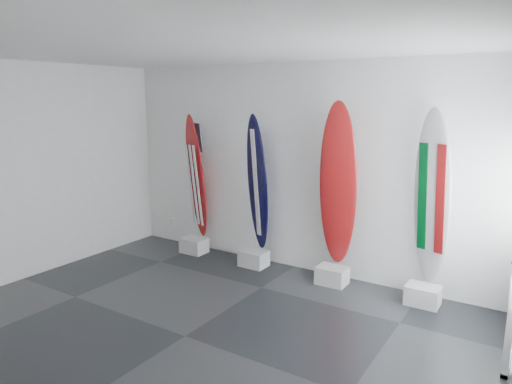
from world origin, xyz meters
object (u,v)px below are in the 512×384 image
Objects in this scene: surfboard_italy at (432,198)px; surfboard_usa at (196,177)px; surfboard_navy at (257,183)px; surfboard_swiss at (338,185)px.

surfboard_usa is at bearing -159.77° from surfboard_italy.
surfboard_usa is 1.17m from surfboard_navy.
surfboard_swiss is 1.20m from surfboard_italy.
surfboard_usa is 0.93× the size of surfboard_italy.
surfboard_navy is at bearing 18.65° from surfboard_usa.
surfboard_italy is (3.65, 0.00, 0.08)m from surfboard_usa.
surfboard_italy reaches higher than surfboard_usa.
surfboard_swiss reaches higher than surfboard_usa.
surfboard_usa is at bearing 172.50° from surfboard_swiss.
surfboard_italy is (2.48, 0.00, 0.06)m from surfboard_navy.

